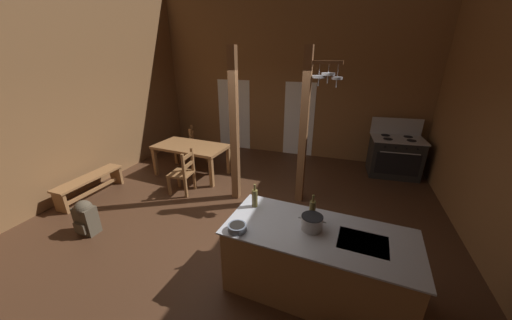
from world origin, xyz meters
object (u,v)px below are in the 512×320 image
object	(u,v)px
stove_range	(394,156)
bench_along_left_wall	(90,183)
bottle_short_on_counter	(312,210)
stockpot_on_counter	(312,223)
kitchen_island	(316,262)
mixing_bowl_on_counter	(237,228)
bottle_tall_on_counter	(255,198)
ladderback_chair_near_window	(183,173)
dining_table	(191,149)
ladderback_chair_by_post	(197,145)
backpack	(85,216)

from	to	relation	value
stove_range	bench_along_left_wall	size ratio (longest dim) A/B	0.93
bottle_short_on_counter	stockpot_on_counter	bearing A→B (deg)	-82.11
kitchen_island	bottle_short_on_counter	xyz separation A→B (m)	(-0.12, 0.20, 0.58)
bench_along_left_wall	bottle_short_on_counter	world-z (taller)	bottle_short_on_counter
mixing_bowl_on_counter	bottle_tall_on_counter	distance (m)	0.56
kitchen_island	bench_along_left_wall	size ratio (longest dim) A/B	1.57
kitchen_island	stockpot_on_counter	distance (m)	0.54
ladderback_chair_near_window	stove_range	bearing A→B (deg)	29.38
ladderback_chair_near_window	bottle_short_on_counter	bearing A→B (deg)	-27.57
stockpot_on_counter	mixing_bowl_on_counter	world-z (taller)	stockpot_on_counter
bottle_tall_on_counter	kitchen_island	bearing A→B (deg)	-17.22
dining_table	ladderback_chair_by_post	distance (m)	0.93
stove_range	bench_along_left_wall	xyz separation A→B (m)	(-6.02, -3.18, -0.18)
bottle_tall_on_counter	dining_table	bearing A→B (deg)	136.52
backpack	mixing_bowl_on_counter	xyz separation A→B (m)	(2.79, -0.25, 0.61)
bottle_tall_on_counter	bottle_short_on_counter	distance (m)	0.76
stove_range	ladderback_chair_by_post	size ratio (longest dim) A/B	1.39
backpack	ladderback_chair_near_window	bearing A→B (deg)	66.49
stove_range	bottle_short_on_counter	distance (m)	4.19
bench_along_left_wall	bottle_tall_on_counter	distance (m)	3.91
backpack	bottle_short_on_counter	bearing A→B (deg)	3.84
stove_range	dining_table	size ratio (longest dim) A/B	0.75
ladderback_chair_by_post	backpack	world-z (taller)	ladderback_chair_by_post
dining_table	ladderback_chair_by_post	world-z (taller)	ladderback_chair_by_post
ladderback_chair_by_post	mixing_bowl_on_counter	size ratio (longest dim) A/B	4.38
stove_range	bottle_tall_on_counter	xyz separation A→B (m)	(-2.23, -3.82, 0.53)
kitchen_island	stockpot_on_counter	size ratio (longest dim) A/B	6.98
dining_table	ladderback_chair_near_window	world-z (taller)	ladderback_chair_near_window
stove_range	stockpot_on_counter	size ratio (longest dim) A/B	4.14
stove_range	bench_along_left_wall	distance (m)	6.81
stove_range	bench_along_left_wall	world-z (taller)	stove_range
ladderback_chair_near_window	bench_along_left_wall	bearing A→B (deg)	-156.03
bench_along_left_wall	backpack	size ratio (longest dim) A/B	2.37
stove_range	bottle_short_on_counter	bearing A→B (deg)	-110.73
mixing_bowl_on_counter	bottle_tall_on_counter	size ratio (longest dim) A/B	0.67
stockpot_on_counter	bottle_tall_on_counter	distance (m)	0.82
kitchen_island	backpack	xyz separation A→B (m)	(-3.68, -0.04, -0.13)
backpack	ladderback_chair_by_post	bearing A→B (deg)	88.73
kitchen_island	bottle_short_on_counter	world-z (taller)	bottle_short_on_counter
dining_table	bottle_tall_on_counter	world-z (taller)	bottle_tall_on_counter
stove_range	ladderback_chair_by_post	distance (m)	5.01
ladderback_chair_by_post	mixing_bowl_on_counter	distance (m)	4.59
kitchen_island	mixing_bowl_on_counter	bearing A→B (deg)	-162.27
kitchen_island	bottle_tall_on_counter	world-z (taller)	bottle_tall_on_counter
backpack	kitchen_island	bearing A→B (deg)	0.60
dining_table	mixing_bowl_on_counter	size ratio (longest dim) A/B	8.13
kitchen_island	dining_table	size ratio (longest dim) A/B	1.26
bench_along_left_wall	bottle_tall_on_counter	size ratio (longest dim) A/B	4.33
bench_along_left_wall	mixing_bowl_on_counter	bearing A→B (deg)	-17.52
mixing_bowl_on_counter	stockpot_on_counter	bearing A→B (deg)	20.92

